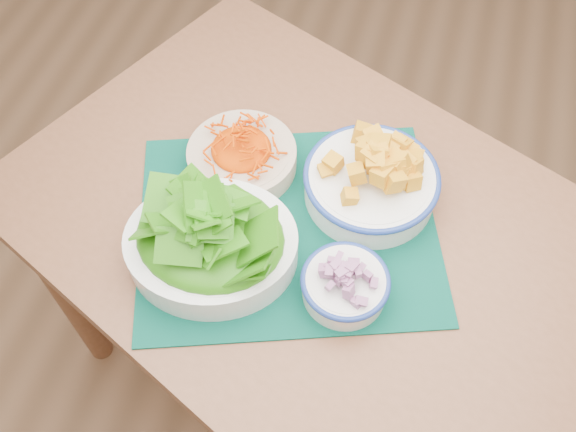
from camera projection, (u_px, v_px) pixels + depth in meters
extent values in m
plane|color=#A4744F|center=(285.00, 304.00, 1.85)|extent=(4.00, 4.00, 0.00)
cube|color=brown|center=(324.00, 235.00, 1.12)|extent=(1.31, 1.13, 0.04)
cylinder|color=brown|center=(65.00, 291.00, 1.48)|extent=(0.06, 0.06, 0.71)
cylinder|color=brown|center=(246.00, 134.00, 1.74)|extent=(0.06, 0.06, 0.71)
cube|color=#002D24|center=(288.00, 226.00, 1.10)|extent=(0.62, 0.56, 0.00)
cylinder|color=#C4AD92|center=(242.00, 158.00, 1.16)|extent=(0.26, 0.26, 0.04)
ellipsoid|color=#E84900|center=(241.00, 145.00, 1.13)|extent=(0.17, 0.17, 0.03)
cylinder|color=white|center=(370.00, 185.00, 1.12)|extent=(0.29, 0.29, 0.06)
torus|color=navy|center=(372.00, 176.00, 1.09)|extent=(0.24, 0.24, 0.01)
ellipsoid|color=orange|center=(374.00, 164.00, 1.06)|extent=(0.20, 0.20, 0.06)
ellipsoid|color=#166206|center=(208.00, 224.00, 0.99)|extent=(0.25, 0.21, 0.08)
cylinder|color=silver|center=(345.00, 286.00, 1.01)|extent=(0.18, 0.18, 0.05)
torus|color=navy|center=(346.00, 281.00, 1.00)|extent=(0.14, 0.14, 0.01)
ellipsoid|color=#6C0F4B|center=(346.00, 275.00, 0.98)|extent=(0.12, 0.12, 0.03)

